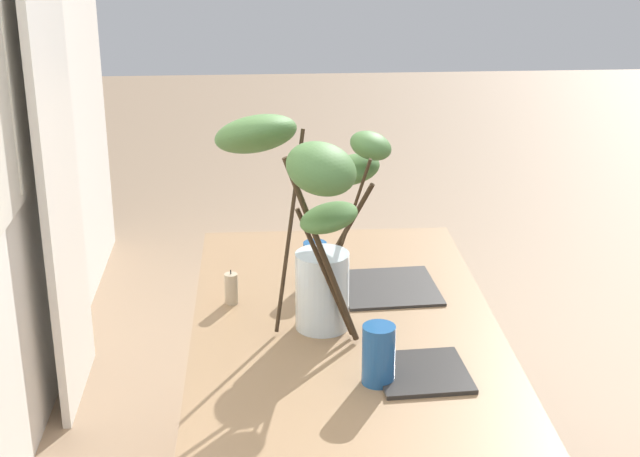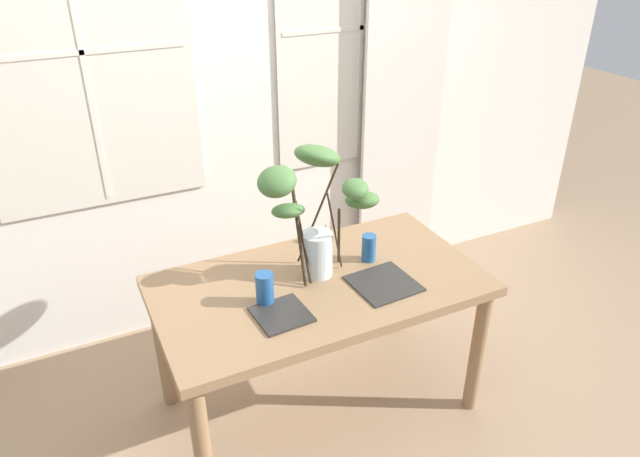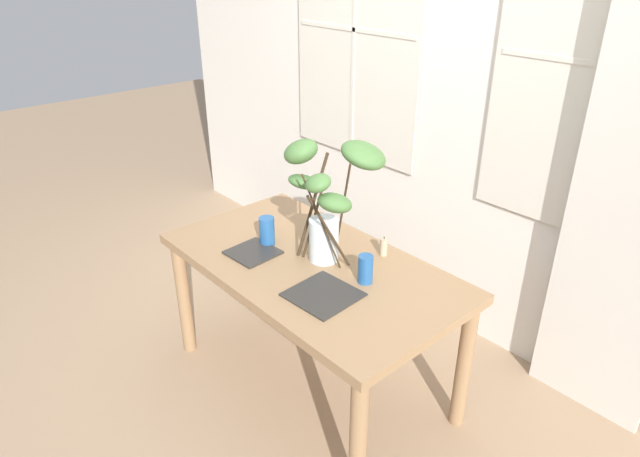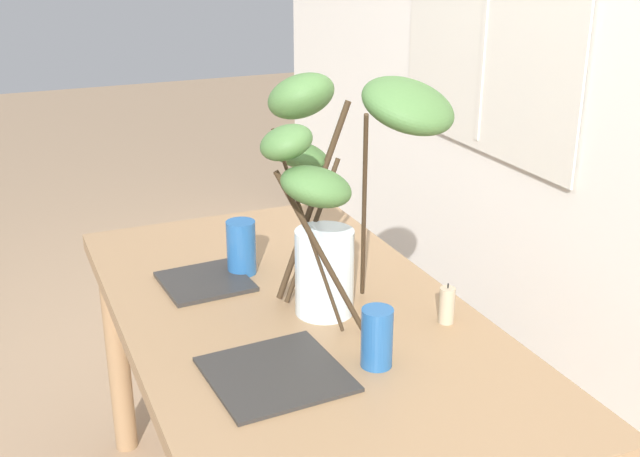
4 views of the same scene
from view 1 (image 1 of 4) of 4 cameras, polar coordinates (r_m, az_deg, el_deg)
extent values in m
cube|color=silver|center=(3.38, -16.07, 9.66)|extent=(0.55, 0.03, 2.54)
cube|color=#93704C|center=(2.52, 1.60, -6.54)|extent=(1.47, 0.81, 0.05)
cylinder|color=#93704C|center=(3.33, 6.44, -6.67)|extent=(0.07, 0.07, 0.69)
cylinder|color=#93704C|center=(3.29, -5.61, -7.04)|extent=(0.07, 0.07, 0.69)
cylinder|color=silver|center=(2.48, 0.13, -3.74)|extent=(0.14, 0.14, 0.21)
cylinder|color=silver|center=(2.51, 0.13, -5.13)|extent=(0.13, 0.13, 0.07)
cylinder|color=#382819|center=(2.53, 1.05, -1.04)|extent=(0.11, 0.19, 0.38)
ellipsoid|color=#477038|center=(2.55, 1.96, 3.56)|extent=(0.21, 0.21, 0.12)
cylinder|color=#382819|center=(2.48, 1.58, -0.41)|extent=(0.14, 0.12, 0.46)
ellipsoid|color=#477038|center=(2.47, 3.06, 4.99)|extent=(0.16, 0.17, 0.11)
cylinder|color=#382819|center=(2.45, -1.83, -0.13)|extent=(0.18, 0.09, 0.50)
ellipsoid|color=#477038|center=(2.41, -3.87, 5.68)|extent=(0.30, 0.30, 0.19)
cylinder|color=#382819|center=(2.34, 0.11, -1.38)|extent=(0.03, 0.19, 0.49)
ellipsoid|color=#477038|center=(2.18, 0.08, 3.61)|extent=(0.19, 0.20, 0.18)
cylinder|color=#382819|center=(2.38, 0.32, -2.70)|extent=(0.02, 0.15, 0.35)
ellipsoid|color=#477038|center=(2.26, 0.53, 0.66)|extent=(0.15, 0.16, 0.10)
cylinder|color=#235693|center=(2.24, 3.53, -7.55)|extent=(0.08, 0.08, 0.15)
cylinder|color=#235693|center=(2.74, -0.30, -2.13)|extent=(0.07, 0.07, 0.13)
cube|color=#2D2B28|center=(2.31, 6.14, -8.58)|extent=(0.23, 0.23, 0.01)
cube|color=#2D2B28|center=(2.75, 4.17, -3.55)|extent=(0.29, 0.29, 0.01)
cylinder|color=tan|center=(2.65, -5.34, -3.61)|extent=(0.04, 0.04, 0.09)
cylinder|color=black|center=(2.63, -5.38, -2.61)|extent=(0.00, 0.00, 0.01)
camera|label=2|loc=(2.57, 60.54, 18.65)|focal=33.04mm
camera|label=3|loc=(4.31, 21.04, 22.20)|focal=31.22mm
camera|label=4|loc=(3.94, 9.01, 16.84)|focal=44.97mm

